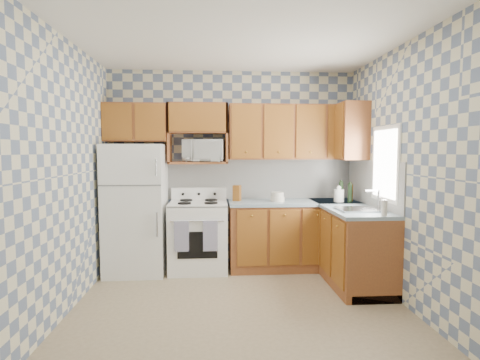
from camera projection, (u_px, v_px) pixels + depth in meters
name	position (u px, v px, depth m)	size (l,w,h in m)	color
floor	(240.00, 308.00, 3.79)	(3.40, 3.40, 0.00)	#827053
back_wall	(232.00, 168.00, 5.28)	(3.40, 0.02, 2.70)	slate
right_wall	(407.00, 175.00, 3.80)	(0.02, 3.20, 2.70)	slate
backsplash_back	(260.00, 179.00, 5.31)	(2.60, 0.01, 0.56)	white
backsplash_right	(372.00, 183.00, 4.61)	(0.01, 1.60, 0.56)	white
refrigerator	(136.00, 209.00, 4.88)	(0.75, 0.70, 1.68)	white
stove_body	(199.00, 237.00, 4.99)	(0.76, 0.65, 0.90)	white
cooktop	(198.00, 203.00, 4.96)	(0.76, 0.65, 0.03)	silver
backguard	(199.00, 194.00, 5.22)	(0.76, 0.08, 0.17)	white
dish_towel_left	(182.00, 236.00, 4.63)	(0.18, 0.03, 0.38)	navy
dish_towel_right	(210.00, 236.00, 4.65)	(0.18, 0.03, 0.38)	navy
base_cabinets_back	(294.00, 236.00, 5.11)	(1.75, 0.60, 0.88)	brown
base_cabinets_right	(348.00, 244.00, 4.65)	(0.60, 1.60, 0.88)	brown
countertop_back	(294.00, 202.00, 5.07)	(1.77, 0.63, 0.04)	gray
countertop_right	(348.00, 207.00, 4.61)	(0.63, 1.60, 0.04)	gray
upper_cabinets_back	(293.00, 132.00, 5.13)	(1.75, 0.33, 0.74)	brown
upper_cabinets_fridge	(136.00, 123.00, 4.98)	(0.82, 0.33, 0.50)	brown
upper_cabinets_right	(348.00, 132.00, 5.00)	(0.33, 0.70, 0.74)	brown
microwave_shelf	(198.00, 163.00, 5.08)	(0.80, 0.33, 0.03)	brown
microwave	(204.00, 151.00, 5.07)	(0.54, 0.37, 0.30)	white
sink	(360.00, 210.00, 4.26)	(0.48, 0.40, 0.03)	#B7B7BC
window	(385.00, 164.00, 4.24)	(0.02, 0.66, 0.86)	white
bottle_0	(341.00, 192.00, 4.97)	(0.06, 0.06, 0.27)	black
bottle_1	(350.00, 193.00, 4.92)	(0.06, 0.06, 0.25)	black
bottle_2	(351.00, 193.00, 5.02)	(0.06, 0.06, 0.23)	#502E0D
knife_block	(237.00, 193.00, 5.07)	(0.10, 0.10, 0.21)	brown
electric_kettle	(339.00, 196.00, 4.97)	(0.13, 0.13, 0.17)	white
food_containers	(278.00, 197.00, 5.00)	(0.19, 0.19, 0.13)	beige
soap_bottle	(384.00, 208.00, 3.87)	(0.06, 0.06, 0.17)	beige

